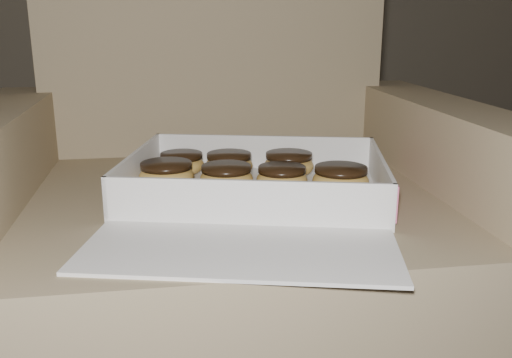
{
  "coord_description": "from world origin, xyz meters",
  "views": [
    {
      "loc": [
        -0.57,
        0.03,
        0.71
      ],
      "look_at": [
        -0.43,
        0.93,
        0.45
      ],
      "focal_mm": 40.0,
      "sensor_mm": 36.0,
      "label": 1
    }
  ],
  "objects": [
    {
      "name": "armchair",
      "position": [
        -0.47,
        1.02,
        0.3
      ],
      "size": [
        0.9,
        0.76,
        0.94
      ],
      "color": "#8B7758",
      "rests_on": "floor"
    },
    {
      "name": "crumb_c",
      "position": [
        -0.59,
        0.84,
        0.43
      ],
      "size": [
        0.01,
        0.01,
        0.0
      ],
      "primitive_type": "ellipsoid",
      "color": "black",
      "rests_on": "bakery_box"
    },
    {
      "name": "bakery_box",
      "position": [
        -0.44,
        0.88,
        0.43
      ],
      "size": [
        0.51,
        0.57,
        0.07
      ],
      "rotation": [
        0.0,
        0.0,
        -0.24
      ],
      "color": "white",
      "rests_on": "armchair"
    },
    {
      "name": "donut_a",
      "position": [
        -0.55,
        1.04,
        0.45
      ],
      "size": [
        0.08,
        0.08,
        0.04
      ],
      "color": "gold",
      "rests_on": "bakery_box"
    },
    {
      "name": "donut_c",
      "position": [
        -0.39,
        0.91,
        0.45
      ],
      "size": [
        0.08,
        0.08,
        0.04
      ],
      "color": "gold",
      "rests_on": "bakery_box"
    },
    {
      "name": "donut_f",
      "position": [
        -0.48,
        0.93,
        0.45
      ],
      "size": [
        0.09,
        0.09,
        0.04
      ],
      "color": "gold",
      "rests_on": "bakery_box"
    },
    {
      "name": "crumb_b",
      "position": [
        -0.54,
        0.82,
        0.43
      ],
      "size": [
        0.01,
        0.01,
        0.0
      ],
      "primitive_type": "ellipsoid",
      "color": "black",
      "rests_on": "bakery_box"
    },
    {
      "name": "donut_b",
      "position": [
        -0.36,
        1.0,
        0.45
      ],
      "size": [
        0.09,
        0.09,
        0.04
      ],
      "color": "gold",
      "rests_on": "bakery_box"
    },
    {
      "name": "crumb_a",
      "position": [
        -0.51,
        0.82,
        0.43
      ],
      "size": [
        0.01,
        0.01,
        0.0
      ],
      "primitive_type": "ellipsoid",
      "color": "black",
      "rests_on": "bakery_box"
    },
    {
      "name": "donut_d",
      "position": [
        -0.3,
        0.89,
        0.45
      ],
      "size": [
        0.09,
        0.09,
        0.05
      ],
      "color": "gold",
      "rests_on": "bakery_box"
    },
    {
      "name": "donut_e",
      "position": [
        -0.58,
        0.96,
        0.45
      ],
      "size": [
        0.09,
        0.09,
        0.05
      ],
      "color": "gold",
      "rests_on": "bakery_box"
    },
    {
      "name": "donut_g",
      "position": [
        -0.46,
        1.02,
        0.45
      ],
      "size": [
        0.09,
        0.09,
        0.04
      ],
      "color": "gold",
      "rests_on": "bakery_box"
    }
  ]
}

